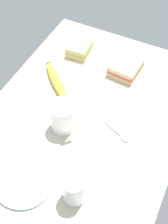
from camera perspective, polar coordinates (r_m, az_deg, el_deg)
tabletop at (r=100.82cm, az=0.00°, el=-1.38°), size 90.00×64.00×2.00cm
plate_of_food at (r=89.67cm, az=-11.35°, el=-12.54°), size 17.67×17.67×1.20cm
coffee_mug_black at (r=93.88cm, az=-4.11°, el=-0.79°), size 9.27×9.61×10.48cm
sandwich_main at (r=113.64cm, az=7.95°, el=8.45°), size 12.08×11.03×4.40cm
sandwich_side at (r=120.31cm, az=-0.95°, el=12.01°), size 9.88×9.05×4.40cm
glass_of_milk at (r=82.36cm, az=-1.88°, el=-14.50°), size 6.46×6.46×10.50cm
banana at (r=108.90cm, az=-5.31°, el=5.97°), size 15.83×17.07×3.43cm
spoon at (r=96.41cm, az=7.02°, el=-4.28°), size 5.62×10.86×0.80cm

